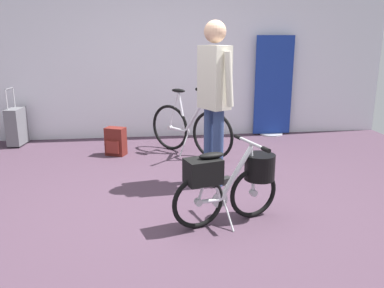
{
  "coord_description": "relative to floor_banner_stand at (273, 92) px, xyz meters",
  "views": [
    {
      "loc": [
        -0.31,
        -3.43,
        1.53
      ],
      "look_at": [
        0.15,
        0.19,
        0.55
      ],
      "focal_mm": 37.58,
      "sensor_mm": 36.0,
      "label": 1
    }
  ],
  "objects": [
    {
      "name": "ground_plane",
      "position": [
        -1.74,
        -2.66,
        -0.69
      ],
      "size": [
        7.08,
        7.08,
        0.0
      ],
      "primitive_type": "plane",
      "color": "#473342"
    },
    {
      "name": "rolling_suitcase",
      "position": [
        -3.85,
        -0.18,
        -0.41
      ],
      "size": [
        0.23,
        0.38,
        0.83
      ],
      "color": "slate",
      "rests_on": "ground_plane"
    },
    {
      "name": "back_wall",
      "position": [
        -1.74,
        0.15,
        0.84
      ],
      "size": [
        7.08,
        0.1,
        3.06
      ],
      "primitive_type": "cube",
      "color": "silver",
      "rests_on": "ground_plane"
    },
    {
      "name": "backpack_on_floor",
      "position": [
        -2.41,
        -0.86,
        -0.51
      ],
      "size": [
        0.3,
        0.26,
        0.37
      ],
      "color": "maroon",
      "rests_on": "ground_plane"
    },
    {
      "name": "display_bike_left",
      "position": [
        -1.43,
        -0.94,
        -0.33
      ],
      "size": [
        0.98,
        0.99,
        0.94
      ],
      "color": "black",
      "rests_on": "ground_plane"
    },
    {
      "name": "folding_bike_foreground",
      "position": [
        -1.33,
        -3.0,
        -0.31
      ],
      "size": [
        0.95,
        0.52,
        0.7
      ],
      "color": "black",
      "rests_on": "ground_plane"
    },
    {
      "name": "visitor_near_wall",
      "position": [
        -1.32,
        -2.08,
        0.28
      ],
      "size": [
        0.37,
        0.48,
        1.69
      ],
      "color": "navy",
      "rests_on": "ground_plane"
    },
    {
      "name": "floor_banner_stand",
      "position": [
        0.0,
        0.0,
        0.0
      ],
      "size": [
        0.6,
        0.36,
        1.55
      ],
      "color": "#B7B7BC",
      "rests_on": "ground_plane"
    }
  ]
}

